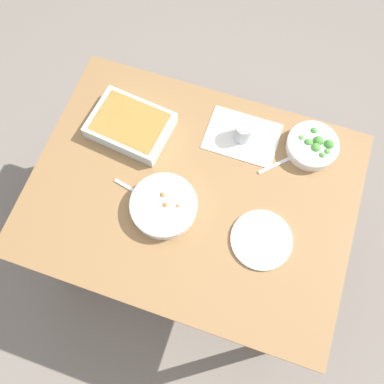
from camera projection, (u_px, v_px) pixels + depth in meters
The scene contains 10 objects.
ground_plane at pixel (192, 239), 2.19m from camera, with size 6.00×6.00×0.00m, color slate.
dining_table at pixel (192, 200), 1.58m from camera, with size 1.20×0.90×0.74m.
placemat at pixel (242, 136), 1.57m from camera, with size 0.28×0.20×0.00m, color silver.
stew_bowl at pixel (164, 206), 1.44m from camera, with size 0.24×0.24×0.06m.
broccoli_bowl at pixel (313, 146), 1.52m from camera, with size 0.20×0.20×0.07m.
baking_dish at pixel (130, 125), 1.55m from camera, with size 0.32×0.25×0.06m.
drink_cup at pixel (243, 132), 1.54m from camera, with size 0.07×0.07×0.08m.
side_plate at pixel (261, 240), 1.42m from camera, with size 0.22×0.22×0.01m, color silver.
spoon_by_stew at pixel (140, 194), 1.48m from camera, with size 0.18×0.06×0.01m.
spoon_by_broccoli at pixel (285, 161), 1.53m from camera, with size 0.14×0.14×0.01m.
Camera 1 is at (0.17, -0.49, 2.14)m, focal length 37.66 mm.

